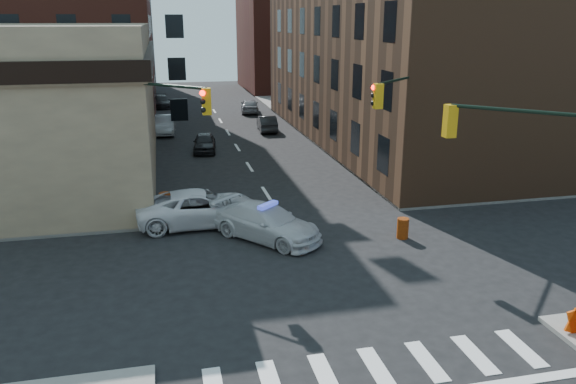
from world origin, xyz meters
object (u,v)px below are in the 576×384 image
parked_car_wfar (165,125)px  barrel_road (403,228)px  parked_car_enear (267,123)px  pickup (201,208)px  police_car (267,223)px  barrel_bank (165,203)px  pedestrian_a (143,205)px  parked_car_wnear (204,143)px  barricade_nw_a (81,207)px  pedestrian_b (61,197)px

parked_car_wfar → barrel_road: 28.32m
parked_car_enear → pickup: bearing=75.5°
police_car → barrel_bank: 6.16m
pedestrian_a → parked_car_wnear: bearing=111.0°
barricade_nw_a → parked_car_wfar: bearing=92.8°
pickup → parked_car_enear: pickup is taller
parked_car_wfar → pedestrian_a: 22.30m
parked_car_enear → barricade_nw_a: bearing=60.8°
police_car → parked_car_wnear: 17.90m
barrel_bank → pedestrian_b: bearing=170.4°
parked_car_wnear → barrel_bank: parked_car_wnear is taller
parked_car_enear → pedestrian_b: (-13.85, -19.29, 0.26)m
barrel_bank → parked_car_wfar: bearing=89.2°
police_car → parked_car_wnear: size_ratio=1.33×
barrel_road → barrel_bank: 11.62m
police_car → barrel_bank: size_ratio=4.87×
barricade_nw_a → pedestrian_a: bearing=-13.7°
barrel_road → pickup: bearing=156.7°
parked_car_wnear → parked_car_enear: size_ratio=0.95×
parked_car_wnear → parked_car_enear: 8.91m
parked_car_wfar → pedestrian_a: size_ratio=2.88×
police_car → barrel_road: size_ratio=5.71×
barricade_nw_a → pickup: bearing=-6.9°
police_car → barrel_bank: bearing=93.5°
police_car → barricade_nw_a: police_car is taller
barrel_road → police_car: bearing=168.2°
pedestrian_b → barricade_nw_a: (0.95, -0.59, -0.37)m
parked_car_wfar → barrel_bank: (-0.28, -20.90, -0.23)m
pedestrian_a → barricade_nw_a: size_ratio=1.42×
pickup → parked_car_enear: 23.26m
barricade_nw_a → parked_car_wnear: bearing=76.5°
police_car → parked_car_wfar: 25.63m
pickup → barrel_road: size_ratio=6.48×
parked_car_wnear → barrel_road: 20.39m
police_car → parked_car_enear: size_ratio=1.26×
parked_car_enear → barricade_nw_a: 23.70m
parked_car_enear → barrel_bank: bearing=70.0°
police_car → parked_car_enear: police_car is taller
pedestrian_a → pickup: bearing=23.3°
barrel_bank → barricade_nw_a: bearing=176.5°
parked_car_wnear → pedestrian_a: bearing=-99.3°
police_car → barrel_road: 6.00m
parked_car_wnear → barricade_nw_a: (-7.00, -13.20, -0.09)m
barrel_road → barricade_nw_a: barricade_nw_a is taller
parked_car_enear → pedestrian_a: (-9.89, -21.49, 0.28)m
pickup → pedestrian_b: (-6.56, 2.79, 0.12)m
police_car → pedestrian_b: pedestrian_b is taller
pickup → police_car: bearing=-133.6°
pickup → barrel_bank: size_ratio=5.52×
police_car → barricade_nw_a: (-8.29, 4.65, -0.18)m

